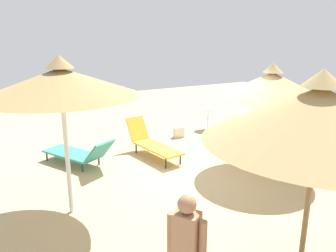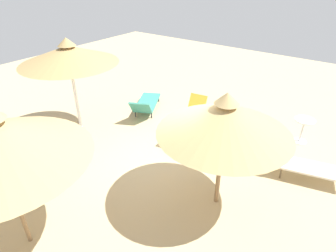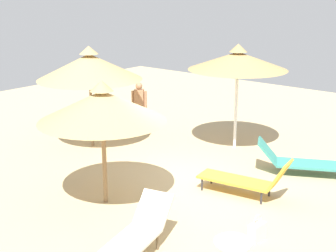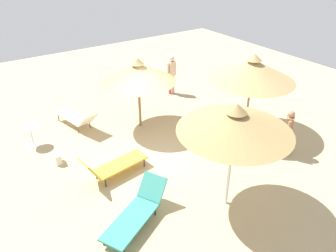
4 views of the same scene
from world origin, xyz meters
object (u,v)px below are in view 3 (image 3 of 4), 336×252
Objects in this scene: lounge_chair_edge at (248,179)px; parasol_umbrella_near_right at (102,106)px; parasol_umbrella_center at (238,61)px; lounge_chair_near_left at (298,161)px; handbag at (257,231)px; lounge_chair_back at (134,235)px; parasol_umbrella_front at (89,67)px; person_standing_far_right at (139,104)px.

parasol_umbrella_near_right is at bearing 44.99° from lounge_chair_edge.
lounge_chair_near_left is (-2.21, 0.73, -2.10)m from parasol_umbrella_center.
parasol_umbrella_center is 1.41× the size of lounge_chair_edge.
lounge_chair_edge reaches higher than handbag.
lounge_chair_edge is at bearing 126.70° from parasol_umbrella_center.
lounge_chair_back is (-1.76, 5.93, -2.04)m from parasol_umbrella_center.
lounge_chair_edge is at bearing 177.61° from parasol_umbrella_front.
parasol_umbrella_near_right is 1.26× the size of lounge_chair_edge.
lounge_chair_edge is at bearing 157.96° from person_standing_far_right.
parasol_umbrella_front reaches higher than lounge_chair_near_left.
parasol_umbrella_center reaches higher than lounge_chair_edge.
parasol_umbrella_front is at bearing -15.71° from handbag.
handbag is at bearing 126.36° from parasol_umbrella_center.
parasol_umbrella_front is at bearing 37.29° from parasol_umbrella_center.
parasol_umbrella_front is 1.10× the size of parasol_umbrella_near_right.
handbag is at bearing 125.79° from lounge_chair_edge.
handbag is at bearing 103.90° from lounge_chair_near_left.
lounge_chair_near_left is at bearing -97.84° from lounge_chair_edge.
lounge_chair_near_left is (-0.46, -5.20, -0.05)m from lounge_chair_back.
parasol_umbrella_front reaches higher than person_standing_far_right.
parasol_umbrella_front is 5.95m from lounge_chair_near_left.
parasol_umbrella_front is 6.33m from lounge_chair_back.
lounge_chair_back is (-4.92, 3.52, -1.86)m from parasol_umbrella_front.
handbag is at bearing 149.74° from person_standing_far_right.
lounge_chair_edge reaches higher than lounge_chair_near_left.
person_standing_far_right is at bearing -48.01° from lounge_chair_back.
parasol_umbrella_near_right reaches higher than person_standing_far_right.
parasol_umbrella_center is 3.46m from person_standing_far_right.
parasol_umbrella_center reaches higher than handbag.
handbag is at bearing 164.29° from parasol_umbrella_front.
parasol_umbrella_near_right is (-2.99, 2.34, -0.19)m from parasol_umbrella_front.
handbag is (-6.22, 1.75, -2.07)m from parasol_umbrella_front.
parasol_umbrella_front is 3.98m from parasol_umbrella_center.
lounge_chair_edge is at bearing -93.39° from lounge_chair_back.
parasol_umbrella_center is (-3.16, -2.41, 0.18)m from parasol_umbrella_front.
person_standing_far_right is (2.87, -4.15, -1.18)m from parasol_umbrella_near_right.
handbag is (-6.10, 3.56, -0.70)m from person_standing_far_right.
lounge_chair_near_left reaches higher than handbag.
person_standing_far_right reaches higher than lounge_chair_near_left.
lounge_chair_edge is 1.91m from handbag.
person_standing_far_right is (4.79, -5.33, 0.49)m from lounge_chair_back.
person_standing_far_right is (-0.13, -1.81, -1.37)m from parasol_umbrella_front.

